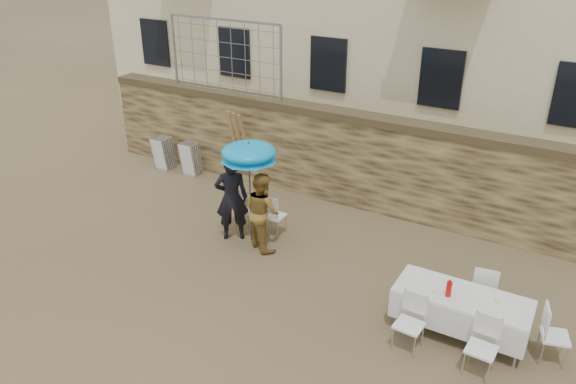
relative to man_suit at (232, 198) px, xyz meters
The scene contains 17 objects.
ground 2.57m from the man_suit, 66.60° to the right, with size 80.00×80.00×0.00m, color brown.
stone_wall 2.96m from the man_suit, 71.22° to the left, with size 13.00×0.50×2.20m, color brown.
chain_link_fence 4.09m from the man_suit, 126.18° to the left, with size 3.20×0.06×1.80m, color gray, non-canonical shape.
man_suit is the anchor object (origin of this frame).
woman_dress 0.76m from the man_suit, ahead, with size 0.80×0.63×1.65m, color #BF8E3A.
umbrella 1.09m from the man_suit, 14.04° to the left, with size 1.15×1.15×2.06m.
couple_chair_left 0.72m from the man_suit, 90.00° to the left, with size 0.48×0.48×0.96m, color white, non-canonical shape.
couple_chair_right 1.00m from the man_suit, 38.16° to the left, with size 0.48×0.48×0.96m, color white, non-canonical shape.
banquet_table 5.04m from the man_suit, ahead, with size 2.10×0.85×0.78m.
soda_bottle 4.87m from the man_suit, 10.65° to the right, with size 0.09×0.09×0.26m, color red.
table_chair_front_left 4.65m from the man_suit, 18.89° to the right, with size 0.48×0.48×0.96m, color white, non-canonical shape.
table_chair_front_right 5.70m from the man_suit, 15.30° to the right, with size 0.48×0.48×0.96m, color white, non-canonical shape.
table_chair_back 5.20m from the man_suit, ahead, with size 0.48×0.48×0.96m, color white, non-canonical shape.
table_chair_side 6.43m from the man_suit, ahead, with size 0.48×0.48×0.96m, color white, non-canonical shape.
chair_stack_left 4.47m from the man_suit, 148.23° to the left, with size 0.46×0.55×0.92m, color white, non-canonical shape.
chair_stack_right 3.74m from the man_suit, 140.88° to the left, with size 0.46×0.47×0.92m, color white, non-canonical shape.
wood_planks 2.73m from the man_suit, 117.91° to the left, with size 0.70×0.20×2.00m, color #A37749, non-canonical shape.
Camera 1 is at (5.26, -6.25, 6.09)m, focal length 35.00 mm.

